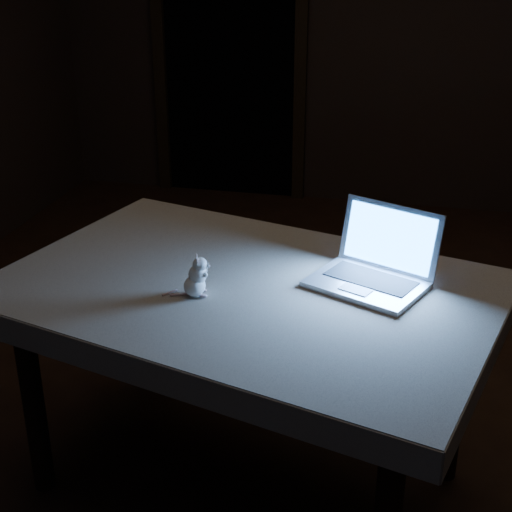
# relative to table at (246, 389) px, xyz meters

# --- Properties ---
(floor) EXTENTS (5.00, 5.00, 0.00)m
(floor) POSITION_rel_table_xyz_m (0.27, 0.45, -0.37)
(floor) COLOR black
(floor) RESTS_ON ground
(back_wall) EXTENTS (4.50, 0.04, 2.60)m
(back_wall) POSITION_rel_table_xyz_m (0.27, 2.95, 0.93)
(back_wall) COLOR black
(back_wall) RESTS_ON ground
(doorway) EXTENTS (1.06, 0.36, 2.13)m
(doorway) POSITION_rel_table_xyz_m (-0.83, 2.95, 0.69)
(doorway) COLOR black
(doorway) RESTS_ON back_wall
(table) EXTENTS (1.58, 1.23, 0.75)m
(table) POSITION_rel_table_xyz_m (0.00, 0.00, 0.00)
(table) COLOR black
(table) RESTS_ON floor
(tablecloth) EXTENTS (1.78, 1.60, 0.09)m
(tablecloth) POSITION_rel_table_xyz_m (0.06, -0.03, 0.34)
(tablecloth) COLOR #BBAE99
(tablecloth) RESTS_ON table
(laptop) EXTENTS (0.42, 0.40, 0.22)m
(laptop) POSITION_rel_table_xyz_m (0.36, 0.06, 0.49)
(laptop) COLOR silver
(laptop) RESTS_ON tablecloth
(plush_mouse) EXTENTS (0.12, 0.12, 0.13)m
(plush_mouse) POSITION_rel_table_xyz_m (-0.13, -0.10, 0.45)
(plush_mouse) COLOR white
(plush_mouse) RESTS_ON tablecloth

